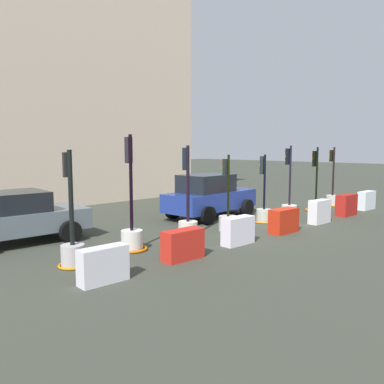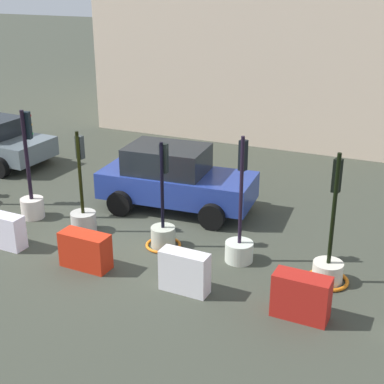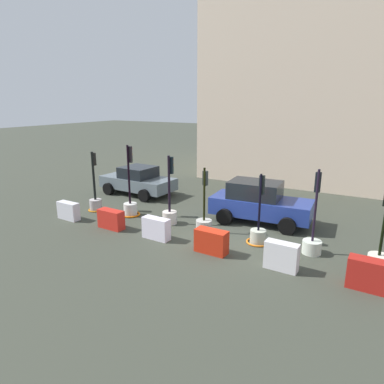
{
  "view_description": "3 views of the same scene",
  "coord_description": "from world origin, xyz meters",
  "px_view_note": "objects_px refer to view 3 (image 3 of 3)",
  "views": [
    {
      "loc": [
        -11.41,
        -8.41,
        2.87
      ],
      "look_at": [
        -2.44,
        0.73,
        1.41
      ],
      "focal_mm": 36.91,
      "sensor_mm": 36.0,
      "label": 1
    },
    {
      "loc": [
        6.54,
        -10.34,
        6.16
      ],
      "look_at": [
        1.82,
        0.32,
        1.53
      ],
      "focal_mm": 52.23,
      "sensor_mm": 36.0,
      "label": 2
    },
    {
      "loc": [
        4.77,
        -11.04,
        5.07
      ],
      "look_at": [
        -1.53,
        -0.01,
        1.68
      ],
      "focal_mm": 32.04,
      "sensor_mm": 36.0,
      "label": 3
    }
  ],
  "objects_px": {
    "traffic_light_2": "(170,210)",
    "traffic_light_5": "(313,239)",
    "traffic_light_1": "(130,204)",
    "construction_barrier_1": "(111,219)",
    "construction_barrier_4": "(281,256)",
    "construction_barrier_0": "(68,211)",
    "construction_barrier_3": "(211,241)",
    "construction_barrier_2": "(156,228)",
    "traffic_light_3": "(204,221)",
    "traffic_light_6": "(379,256)",
    "car_grey_saloon": "(138,181)",
    "construction_barrier_5": "(368,275)",
    "traffic_light_0": "(95,199)",
    "traffic_light_4": "(258,231)",
    "car_blue_estate": "(259,202)"
  },
  "relations": [
    {
      "from": "traffic_light_0",
      "to": "traffic_light_3",
      "type": "relative_size",
      "value": 1.08
    },
    {
      "from": "traffic_light_6",
      "to": "construction_barrier_5",
      "type": "distance_m",
      "value": 1.54
    },
    {
      "from": "construction_barrier_2",
      "to": "traffic_light_3",
      "type": "bearing_deg",
      "value": 49.3
    },
    {
      "from": "traffic_light_0",
      "to": "construction_barrier_1",
      "type": "bearing_deg",
      "value": -32.08
    },
    {
      "from": "traffic_light_1",
      "to": "traffic_light_2",
      "type": "relative_size",
      "value": 1.1
    },
    {
      "from": "traffic_light_0",
      "to": "construction_barrier_1",
      "type": "height_order",
      "value": "traffic_light_0"
    },
    {
      "from": "construction_barrier_0",
      "to": "car_grey_saloon",
      "type": "bearing_deg",
      "value": 90.03
    },
    {
      "from": "traffic_light_0",
      "to": "construction_barrier_1",
      "type": "distance_m",
      "value": 2.72
    },
    {
      "from": "traffic_light_2",
      "to": "car_blue_estate",
      "type": "bearing_deg",
      "value": 32.61
    },
    {
      "from": "traffic_light_1",
      "to": "construction_barrier_0",
      "type": "height_order",
      "value": "traffic_light_1"
    },
    {
      "from": "traffic_light_1",
      "to": "traffic_light_3",
      "type": "bearing_deg",
      "value": -2.94
    },
    {
      "from": "construction_barrier_0",
      "to": "construction_barrier_3",
      "type": "height_order",
      "value": "construction_barrier_3"
    },
    {
      "from": "traffic_light_4",
      "to": "traffic_light_5",
      "type": "relative_size",
      "value": 0.88
    },
    {
      "from": "construction_barrier_2",
      "to": "car_grey_saloon",
      "type": "distance_m",
      "value": 6.69
    },
    {
      "from": "construction_barrier_1",
      "to": "construction_barrier_5",
      "type": "xyz_separation_m",
      "value": [
        9.43,
        -0.03,
        0.06
      ]
    },
    {
      "from": "construction_barrier_1",
      "to": "construction_barrier_4",
      "type": "relative_size",
      "value": 1.1
    },
    {
      "from": "traffic_light_1",
      "to": "traffic_light_4",
      "type": "distance_m",
      "value": 6.11
    },
    {
      "from": "construction_barrier_5",
      "to": "traffic_light_6",
      "type": "bearing_deg",
      "value": 81.95
    },
    {
      "from": "traffic_light_1",
      "to": "traffic_light_5",
      "type": "xyz_separation_m",
      "value": [
        8.0,
        -0.07,
        -0.0
      ]
    },
    {
      "from": "traffic_light_1",
      "to": "traffic_light_2",
      "type": "bearing_deg",
      "value": -0.46
    },
    {
      "from": "traffic_light_3",
      "to": "car_grey_saloon",
      "type": "distance_m",
      "value": 6.8
    },
    {
      "from": "construction_barrier_2",
      "to": "construction_barrier_4",
      "type": "distance_m",
      "value": 4.78
    },
    {
      "from": "traffic_light_6",
      "to": "car_grey_saloon",
      "type": "height_order",
      "value": "traffic_light_6"
    },
    {
      "from": "traffic_light_5",
      "to": "car_grey_saloon",
      "type": "bearing_deg",
      "value": 162.31
    },
    {
      "from": "traffic_light_5",
      "to": "construction_barrier_3",
      "type": "relative_size",
      "value": 2.56
    },
    {
      "from": "traffic_light_2",
      "to": "traffic_light_5",
      "type": "xyz_separation_m",
      "value": [
        5.85,
        -0.06,
        -0.09
      ]
    },
    {
      "from": "traffic_light_3",
      "to": "construction_barrier_1",
      "type": "xyz_separation_m",
      "value": [
        -3.51,
        -1.49,
        -0.09
      ]
    },
    {
      "from": "traffic_light_3",
      "to": "car_grey_saloon",
      "type": "height_order",
      "value": "traffic_light_3"
    },
    {
      "from": "traffic_light_4",
      "to": "construction_barrier_5",
      "type": "distance_m",
      "value": 4.03
    },
    {
      "from": "traffic_light_4",
      "to": "traffic_light_5",
      "type": "height_order",
      "value": "traffic_light_5"
    },
    {
      "from": "construction_barrier_5",
      "to": "traffic_light_0",
      "type": "bearing_deg",
      "value": 172.83
    },
    {
      "from": "traffic_light_4",
      "to": "traffic_light_1",
      "type": "bearing_deg",
      "value": 178.77
    },
    {
      "from": "construction_barrier_1",
      "to": "traffic_light_0",
      "type": "bearing_deg",
      "value": 147.92
    },
    {
      "from": "traffic_light_4",
      "to": "car_grey_saloon",
      "type": "distance_m",
      "value": 8.76
    },
    {
      "from": "traffic_light_2",
      "to": "traffic_light_5",
      "type": "relative_size",
      "value": 0.99
    },
    {
      "from": "traffic_light_5",
      "to": "construction_barrier_5",
      "type": "bearing_deg",
      "value": -42.34
    },
    {
      "from": "construction_barrier_0",
      "to": "construction_barrier_4",
      "type": "relative_size",
      "value": 1.05
    },
    {
      "from": "traffic_light_0",
      "to": "traffic_light_5",
      "type": "height_order",
      "value": "traffic_light_5"
    },
    {
      "from": "traffic_light_1",
      "to": "traffic_light_4",
      "type": "height_order",
      "value": "traffic_light_1"
    },
    {
      "from": "traffic_light_0",
      "to": "traffic_light_2",
      "type": "xyz_separation_m",
      "value": [
        4.08,
        0.23,
        0.08
      ]
    },
    {
      "from": "traffic_light_5",
      "to": "construction_barrier_4",
      "type": "height_order",
      "value": "traffic_light_5"
    },
    {
      "from": "traffic_light_3",
      "to": "car_grey_saloon",
      "type": "relative_size",
      "value": 0.61
    },
    {
      "from": "traffic_light_0",
      "to": "traffic_light_6",
      "type": "distance_m",
      "value": 11.95
    },
    {
      "from": "car_blue_estate",
      "to": "construction_barrier_4",
      "type": "bearing_deg",
      "value": -61.73
    },
    {
      "from": "construction_barrier_3",
      "to": "construction_barrier_5",
      "type": "distance_m",
      "value": 4.82
    },
    {
      "from": "traffic_light_4",
      "to": "traffic_light_5",
      "type": "xyz_separation_m",
      "value": [
        1.89,
        0.06,
        0.08
      ]
    },
    {
      "from": "traffic_light_0",
      "to": "construction_barrier_4",
      "type": "relative_size",
      "value": 2.71
    },
    {
      "from": "traffic_light_6",
      "to": "construction_barrier_1",
      "type": "relative_size",
      "value": 2.51
    },
    {
      "from": "traffic_light_5",
      "to": "construction_barrier_5",
      "type": "relative_size",
      "value": 2.69
    },
    {
      "from": "construction_barrier_1",
      "to": "car_grey_saloon",
      "type": "distance_m",
      "value": 5.39
    }
  ]
}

